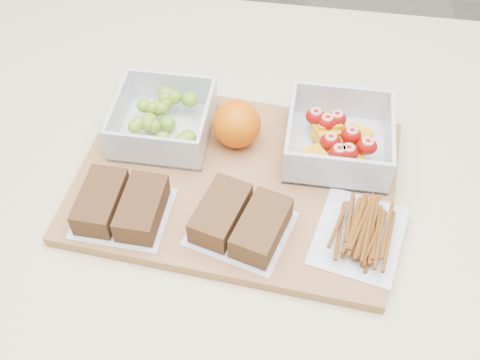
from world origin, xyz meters
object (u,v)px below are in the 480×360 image
(fruit_container, at_px, (338,140))
(sandwich_bag_center, at_px, (241,221))
(orange, at_px, (237,124))
(pretzel_bag, at_px, (360,230))
(grape_container, at_px, (165,120))
(sandwich_bag_left, at_px, (121,205))
(cutting_board, at_px, (236,181))

(fruit_container, distance_m, sandwich_bag_center, 0.19)
(orange, bearing_deg, pretzel_bag, -38.20)
(grape_container, distance_m, orange, 0.10)
(sandwich_bag_center, bearing_deg, sandwich_bag_left, 179.53)
(cutting_board, bearing_deg, pretzel_bag, -18.75)
(fruit_container, xyz_separation_m, sandwich_bag_left, (-0.26, -0.15, -0.01))
(grape_container, height_order, sandwich_bag_center, grape_container)
(sandwich_bag_left, height_order, sandwich_bag_center, same)
(fruit_container, xyz_separation_m, pretzel_bag, (0.04, -0.14, -0.01))
(sandwich_bag_left, height_order, pretzel_bag, sandwich_bag_left)
(cutting_board, distance_m, pretzel_bag, 0.18)
(grape_container, bearing_deg, pretzel_bag, -26.75)
(grape_container, height_order, pretzel_bag, grape_container)
(orange, bearing_deg, fruit_container, 0.59)
(orange, xyz_separation_m, sandwich_bag_center, (0.03, -0.15, -0.02))
(fruit_container, bearing_deg, cutting_board, -152.54)
(orange, height_order, sandwich_bag_left, orange)
(grape_container, distance_m, sandwich_bag_center, 0.20)
(cutting_board, distance_m, sandwich_bag_center, 0.09)
(pretzel_bag, bearing_deg, sandwich_bag_center, -175.44)
(fruit_container, height_order, orange, orange)
(cutting_board, distance_m, sandwich_bag_left, 0.16)
(grape_container, bearing_deg, sandwich_bag_left, -97.86)
(fruit_container, height_order, sandwich_bag_center, fruit_container)
(fruit_container, bearing_deg, pretzel_bag, -75.77)
(cutting_board, relative_size, pretzel_bag, 2.92)
(cutting_board, height_order, sandwich_bag_left, sandwich_bag_left)
(orange, xyz_separation_m, sandwich_bag_left, (-0.12, -0.15, -0.02))
(grape_container, bearing_deg, sandwich_bag_center, -49.14)
(cutting_board, relative_size, sandwich_bag_left, 3.49)
(orange, height_order, sandwich_bag_center, orange)
(orange, distance_m, sandwich_bag_left, 0.19)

